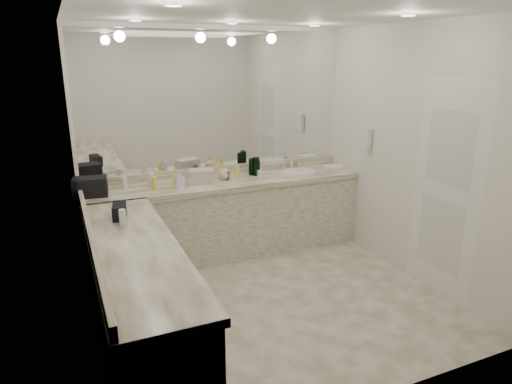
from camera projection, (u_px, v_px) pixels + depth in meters
name	position (u px, v px, depth m)	size (l,w,h in m)	color
floor	(271.00, 299.00, 4.44)	(3.20, 3.20, 0.00)	beige
ceiling	(274.00, 13.00, 3.70)	(3.20, 3.20, 0.00)	white
wall_back	(217.00, 141.00, 5.39)	(3.20, 0.02, 2.60)	silver
wall_left	(82.00, 189.00, 3.45)	(0.02, 3.00, 2.60)	silver
wall_right	(412.00, 154.00, 4.69)	(0.02, 3.00, 2.60)	silver
vanity_back_base	(227.00, 219.00, 5.38)	(3.20, 0.60, 0.84)	silver
vanity_back_top	(227.00, 183.00, 5.24)	(3.20, 0.64, 0.06)	beige
vanity_left_base	(138.00, 303.00, 3.56)	(0.60, 2.40, 0.84)	silver
vanity_left_top	(134.00, 250.00, 3.43)	(0.64, 2.42, 0.06)	beige
backsplash_back	(218.00, 170.00, 5.47)	(3.20, 0.04, 0.10)	beige
backsplash_left	(89.00, 232.00, 3.56)	(0.04, 3.00, 0.10)	beige
mirror_back	(216.00, 101.00, 5.24)	(3.12, 0.01, 1.55)	white
mirror_left	(76.00, 127.00, 3.32)	(0.01, 2.92, 1.55)	white
sink	(299.00, 172.00, 5.60)	(0.44, 0.44, 0.03)	white
faucet	(291.00, 163.00, 5.77)	(0.24, 0.16, 0.14)	silver
wall_phone	(367.00, 139.00, 5.27)	(0.06, 0.10, 0.24)	white
door	(446.00, 190.00, 4.31)	(0.02, 0.82, 2.10)	white
black_toiletry_bag	(90.00, 187.00, 4.61)	(0.33, 0.21, 0.19)	black
black_bag_spill	(119.00, 211.00, 4.00)	(0.11, 0.24, 0.13)	black
cream_cosmetic_case	(201.00, 176.00, 5.10)	(0.27, 0.17, 0.16)	beige
hand_towel	(334.00, 167.00, 5.74)	(0.25, 0.17, 0.04)	white
lotion_left	(123.00, 217.00, 3.83)	(0.06, 0.06, 0.14)	white
soap_bottle_a	(151.00, 177.00, 4.94)	(0.08, 0.08, 0.21)	white
soap_bottle_b	(179.00, 179.00, 4.91)	(0.09, 0.09, 0.19)	white
soap_bottle_c	(224.00, 172.00, 5.24)	(0.14, 0.14, 0.18)	#D5C580
green_bottle_0	(253.00, 166.00, 5.46)	(0.06, 0.06, 0.20)	#114324
green_bottle_1	(255.00, 166.00, 5.46)	(0.06, 0.06, 0.20)	#114324
green_bottle_2	(257.00, 168.00, 5.40)	(0.07, 0.07, 0.18)	#114324
green_bottle_3	(251.00, 167.00, 5.44)	(0.06, 0.06, 0.20)	#114324
green_bottle_4	(257.00, 166.00, 5.43)	(0.07, 0.07, 0.22)	#114324
amenity_bottle_0	(154.00, 183.00, 4.87)	(0.06, 0.06, 0.13)	#F2D84C
amenity_bottle_1	(237.00, 172.00, 5.29)	(0.05, 0.05, 0.15)	#F2D84C
amenity_bottle_2	(203.00, 175.00, 5.25)	(0.05, 0.05, 0.11)	#3F3F4C
amenity_bottle_3	(175.00, 181.00, 4.92)	(0.05, 0.05, 0.15)	#F2D84C
amenity_bottle_4	(259.00, 173.00, 5.41)	(0.07, 0.07, 0.08)	white
amenity_bottle_5	(124.00, 183.00, 4.85)	(0.06, 0.06, 0.13)	white
amenity_bottle_6	(153.00, 184.00, 4.94)	(0.05, 0.05, 0.08)	#F2D84C
amenity_bottle_7	(227.00, 176.00, 5.23)	(0.06, 0.06, 0.10)	#3F3F4C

